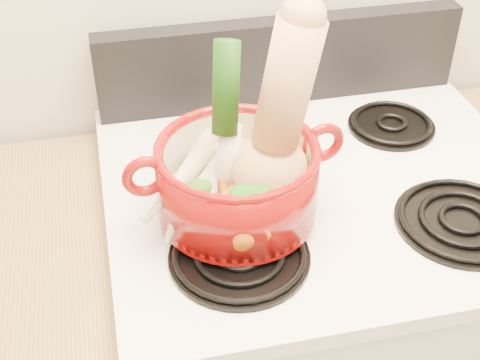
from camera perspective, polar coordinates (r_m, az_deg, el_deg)
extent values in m
cube|color=silver|center=(1.56, 5.67, -14.47)|extent=(0.76, 0.65, 0.92)
cube|color=white|center=(1.22, 7.02, -0.70)|extent=(0.78, 0.67, 0.03)
cube|color=black|center=(1.41, 3.49, 10.13)|extent=(0.76, 0.05, 0.18)
cylinder|color=black|center=(1.05, -0.06, -6.40)|extent=(0.22, 0.22, 0.02)
cylinder|color=black|center=(1.17, 18.45, -3.25)|extent=(0.22, 0.22, 0.02)
cylinder|color=black|center=(1.28, -2.98, 2.80)|extent=(0.17, 0.17, 0.02)
cylinder|color=black|center=(1.38, 12.80, 4.70)|extent=(0.17, 0.17, 0.02)
cylinder|color=maroon|center=(1.07, -0.23, -0.07)|extent=(0.28, 0.28, 0.13)
torus|color=maroon|center=(1.02, -8.10, 0.31)|extent=(0.07, 0.02, 0.07)
torus|color=maroon|center=(1.09, 7.12, 3.19)|extent=(0.07, 0.02, 0.07)
cylinder|color=white|center=(1.04, -0.99, 5.01)|extent=(0.08, 0.11, 0.27)
ellipsoid|color=tan|center=(1.16, -1.12, 2.29)|extent=(0.10, 0.08, 0.05)
cone|color=beige|center=(1.09, -4.55, -0.45)|extent=(0.14, 0.24, 0.07)
cone|color=beige|center=(1.09, -3.24, -0.09)|extent=(0.16, 0.16, 0.06)
cone|color=beige|center=(1.11, -2.40, 1.10)|extent=(0.08, 0.21, 0.06)
cone|color=beige|center=(1.07, -5.38, -0.15)|extent=(0.15, 0.16, 0.06)
cone|color=#EEE4C2|center=(1.11, -3.85, 1.90)|extent=(0.15, 0.20, 0.06)
cone|color=#C54309|center=(1.05, 0.60, -2.21)|extent=(0.08, 0.15, 0.04)
cone|color=#C85C0A|center=(1.03, -0.73, -2.68)|extent=(0.04, 0.15, 0.05)
cone|color=#D95B0A|center=(1.04, 1.12, -1.95)|extent=(0.04, 0.16, 0.04)
cone|color=#D5540A|center=(1.03, -1.82, -2.08)|extent=(0.11, 0.11, 0.04)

